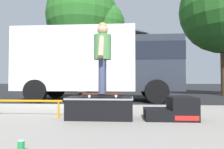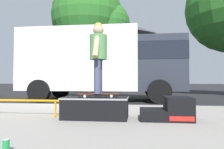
% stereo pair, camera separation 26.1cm
% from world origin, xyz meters
% --- Properties ---
extents(ground_plane, '(140.00, 140.00, 0.00)m').
position_xyz_m(ground_plane, '(0.00, 0.00, 0.00)').
color(ground_plane, black).
extents(skate_box, '(1.24, 0.68, 0.40)m').
position_xyz_m(skate_box, '(1.97, -2.88, 0.33)').
color(skate_box, black).
rests_on(skate_box, sidewalk_slab).
extents(kicker_ramp, '(0.93, 0.64, 0.42)m').
position_xyz_m(kicker_ramp, '(3.36, -2.88, 0.30)').
color(kicker_ramp, black).
rests_on(kicker_ramp, sidewalk_slab).
extents(grind_rail, '(1.49, 0.28, 0.33)m').
position_xyz_m(grind_rail, '(0.43, -2.74, 0.37)').
color(grind_rail, orange).
rests_on(grind_rail, sidewalk_slab).
extents(skateboard, '(0.80, 0.33, 0.07)m').
position_xyz_m(skateboard, '(2.01, -2.87, 0.58)').
color(skateboard, '#4C1E14').
rests_on(skateboard, skate_box).
extents(skater_kid, '(0.34, 0.71, 1.38)m').
position_xyz_m(skater_kid, '(2.01, -2.87, 1.41)').
color(skater_kid, '#3F4766').
rests_on(skater_kid, skateboard).
extents(soda_can, '(0.07, 0.07, 0.13)m').
position_xyz_m(soda_can, '(1.44, -4.87, 0.18)').
color(soda_can, '#198C3F').
rests_on(soda_can, sidewalk_slab).
extents(box_truck, '(6.91, 2.63, 3.05)m').
position_xyz_m(box_truck, '(1.26, 2.20, 1.70)').
color(box_truck, silver).
rests_on(box_truck, ground).
extents(street_tree_main, '(5.17, 4.70, 7.51)m').
position_xyz_m(street_tree_main, '(-0.21, 6.54, 5.01)').
color(street_tree_main, brown).
rests_on(street_tree_main, ground).
extents(house_behind, '(9.54, 8.23, 8.40)m').
position_xyz_m(house_behind, '(-1.84, 15.33, 4.24)').
color(house_behind, beige).
rests_on(house_behind, ground).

